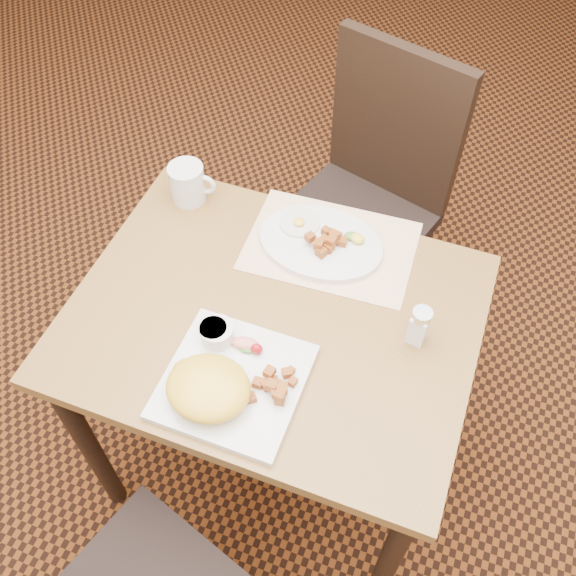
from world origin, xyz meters
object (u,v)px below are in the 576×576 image
Objects in this scene: table at (274,341)px; salt_shaker at (419,325)px; plate_square at (234,382)px; chair_far at (369,190)px; coffee_mug at (188,183)px; plate_oval at (321,243)px.

table is 9.00× the size of salt_shaker.
salt_shaker reaches higher than plate_square.
chair_far is at bearing 85.79° from table.
chair_far reaches higher than salt_shaker.
coffee_mug is at bearing 161.23° from salt_shaker.
coffee_mug is (-0.37, 0.04, 0.04)m from plate_oval.
coffee_mug is at bearing 125.02° from plate_square.
plate_square is 0.41m from salt_shaker.
chair_far reaches higher than table.
chair_far reaches higher than plate_oval.
salt_shaker is 0.68m from coffee_mug.
table is 0.46m from coffee_mug.
chair_far reaches higher than coffee_mug.
salt_shaker is (0.33, 0.24, 0.04)m from plate_square.
chair_far is 3.46× the size of plate_square.
salt_shaker is (0.31, 0.05, 0.16)m from table.
salt_shaker is at bearing -32.88° from plate_oval.
table is at bearing -38.88° from coffee_mug.
chair_far is (0.05, 0.68, -0.10)m from table.
table is at bearing -171.14° from salt_shaker.
table is at bearing 102.24° from chair_far.
coffee_mug reaches higher than salt_shaker.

